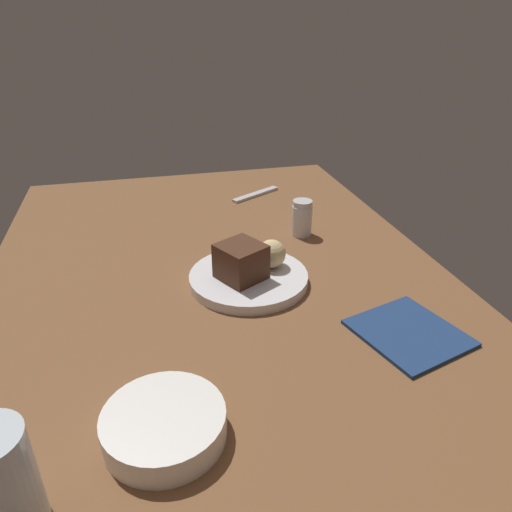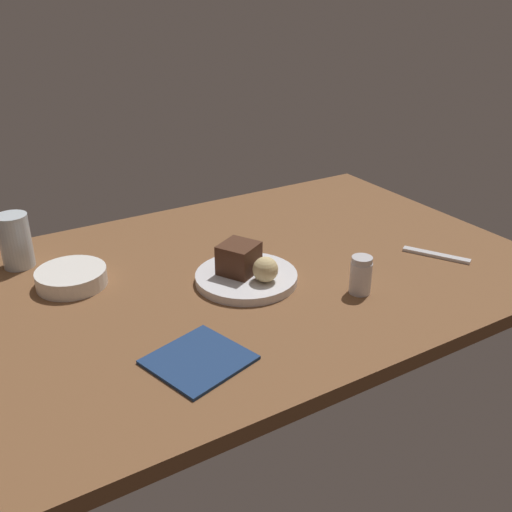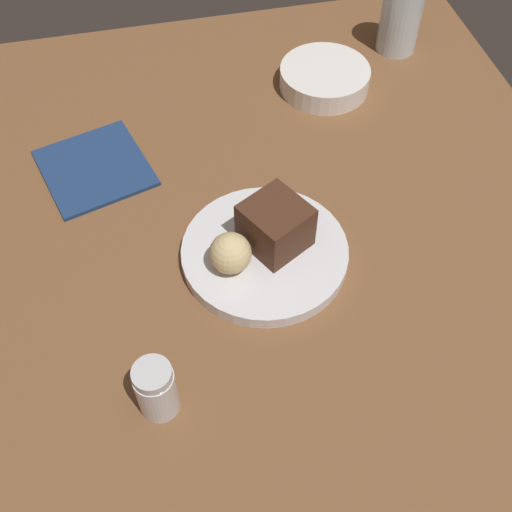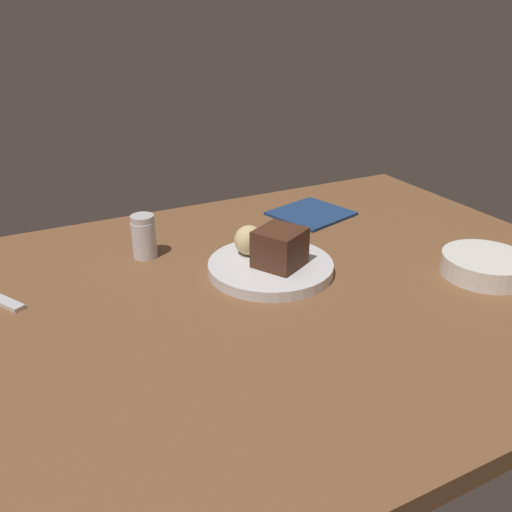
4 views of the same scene
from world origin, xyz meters
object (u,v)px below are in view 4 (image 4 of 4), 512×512
Objects in this scene: folded_napkin at (311,214)px; salt_shaker at (144,236)px; chocolate_cake_slice at (280,248)px; bread_roll at (249,240)px; dessert_plate at (271,267)px; side_bowl at (485,265)px.

salt_shaker is at bearing -173.60° from folded_napkin.
bread_roll is at bearing 112.45° from chocolate_cake_slice.
dessert_plate is 35.79cm from side_bowl.
chocolate_cake_slice reaches higher than folded_napkin.
chocolate_cake_slice is 6.74cm from bread_roll.
dessert_plate is 23.43cm from salt_shaker.
bread_roll is 18.96cm from salt_shaker.
chocolate_cake_slice is 0.93× the size of salt_shaker.
chocolate_cake_slice is 1.41× the size of bread_roll.
folded_napkin is at bearing 43.86° from dessert_plate.
bread_roll is 39.76cm from side_bowl.
dessert_plate is 2.91× the size of chocolate_cake_slice.
dessert_plate is 4.41cm from chocolate_cake_slice.
folded_napkin is (22.52, 15.31, -4.10)cm from bread_roll.
folded_napkin is at bearing 105.81° from side_bowl.
dessert_plate is 6.09cm from bread_roll.
salt_shaker reaches higher than side_bowl.
salt_shaker is (-15.39, 11.06, -0.54)cm from bread_roll.
side_bowl is at bearing -27.26° from chocolate_cake_slice.
dessert_plate is 4.09× the size of bread_roll.
side_bowl is at bearing -33.54° from bread_roll.
bread_roll is at bearing 110.01° from dessert_plate.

